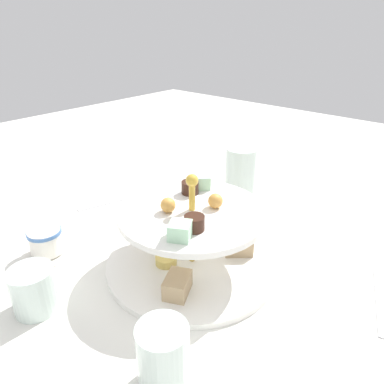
% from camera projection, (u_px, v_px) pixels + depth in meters
% --- Properties ---
extents(ground_plane, '(2.40, 2.40, 0.00)m').
position_uv_depth(ground_plane, '(192.00, 264.00, 0.62)').
color(ground_plane, silver).
extents(tiered_serving_stand, '(0.29, 0.29, 0.17)m').
position_uv_depth(tiered_serving_stand, '(192.00, 241.00, 0.60)').
color(tiered_serving_stand, white).
rests_on(tiered_serving_stand, ground_plane).
extents(water_glass_tall_right, '(0.07, 0.07, 0.13)m').
position_uv_depth(water_glass_tall_right, '(240.00, 177.00, 0.79)').
color(water_glass_tall_right, silver).
rests_on(water_glass_tall_right, ground_plane).
extents(water_glass_short_left, '(0.06, 0.06, 0.07)m').
position_uv_depth(water_glass_short_left, '(34.00, 290.00, 0.51)').
color(water_glass_short_left, silver).
rests_on(water_glass_short_left, ground_plane).
extents(teacup_with_saucer, '(0.09, 0.09, 0.05)m').
position_uv_depth(teacup_with_saucer, '(46.00, 243.00, 0.63)').
color(teacup_with_saucer, white).
rests_on(teacup_with_saucer, ground_plane).
extents(butter_knife_left, '(0.17, 0.07, 0.00)m').
position_uv_depth(butter_knife_left, '(380.00, 296.00, 0.54)').
color(butter_knife_left, silver).
rests_on(butter_knife_left, ground_plane).
extents(butter_knife_right, '(0.17, 0.06, 0.00)m').
position_uv_depth(butter_knife_right, '(114.00, 201.00, 0.83)').
color(butter_knife_right, silver).
rests_on(butter_knife_right, ground_plane).
extents(water_glass_mid_back, '(0.06, 0.06, 0.08)m').
position_uv_depth(water_glass_mid_back, '(163.00, 357.00, 0.40)').
color(water_glass_mid_back, silver).
rests_on(water_glass_mid_back, ground_plane).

